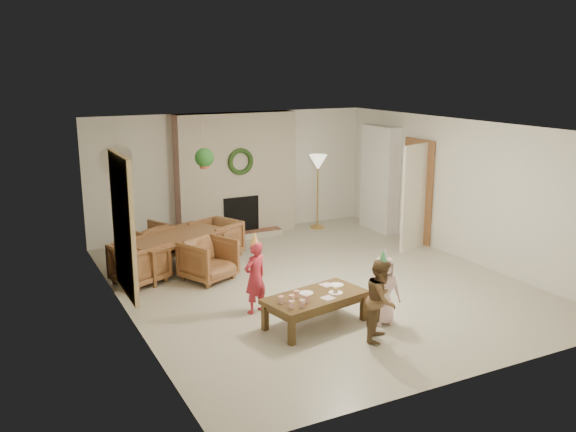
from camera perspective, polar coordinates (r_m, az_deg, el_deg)
floor at (r=9.95m, az=2.60°, el=-6.19°), size 7.00×7.00×0.00m
ceiling at (r=9.39m, az=2.77°, el=8.30°), size 7.00×7.00×0.00m
wall_back at (r=12.69m, az=-5.16°, el=3.99°), size 7.00×0.00×7.00m
wall_front at (r=6.89m, az=17.27°, el=-4.99°), size 7.00×0.00×7.00m
wall_left at (r=8.55m, az=-15.08°, el=-1.22°), size 0.00×7.00×7.00m
wall_right at (r=11.35m, az=15.98°, el=2.35°), size 0.00×7.00×7.00m
fireplace_mass at (r=12.51m, az=-4.82°, el=3.85°), size 2.50×0.40×2.50m
fireplace_hearth at (r=12.45m, az=-4.10°, el=-1.79°), size 1.60×0.30×0.12m
fireplace_firebox at (r=12.51m, az=-4.43°, el=0.12°), size 0.75×0.12×0.75m
fireplace_wreath at (r=12.25m, az=-4.44°, el=5.07°), size 0.54×0.10×0.54m
floor_lamp_base at (r=13.25m, az=2.75°, el=-1.01°), size 0.30×0.30×0.03m
floor_lamp_post at (r=13.09m, az=2.78°, el=2.05°), size 0.03×0.03×1.42m
floor_lamp_shade at (r=12.97m, az=2.82°, el=5.01°), size 0.38×0.38×0.32m
bookshelf_carcass at (r=13.03m, az=8.56°, el=3.47°), size 0.30×1.00×2.20m
bookshelf_shelf_a at (r=13.15m, az=8.39°, el=0.68°), size 0.30×0.92×0.03m
bookshelf_shelf_b at (r=13.06m, az=8.45°, el=2.39°), size 0.30×0.92×0.03m
bookshelf_shelf_c at (r=12.99m, az=8.51°, el=4.12°), size 0.30×0.92×0.03m
bookshelf_shelf_d at (r=12.93m, az=8.58°, el=5.87°), size 0.30×0.92×0.03m
books_row_lower at (r=12.99m, az=8.72°, el=1.14°), size 0.20×0.40×0.24m
books_row_mid at (r=13.06m, az=8.28°, el=3.02°), size 0.20×0.44×0.24m
books_row_upper at (r=12.88m, az=8.72°, el=4.61°), size 0.20×0.36×0.22m
door_frame at (r=12.26m, az=11.98°, el=2.30°), size 0.05×0.86×2.04m
door_leaf at (r=11.74m, az=11.69°, el=1.71°), size 0.77×0.32×2.00m
curtain_panel at (r=8.75m, az=-15.10°, el=-0.88°), size 0.06×1.20×2.00m
dining_table at (r=10.58m, az=-10.36°, el=-3.41°), size 2.01×1.63×0.62m
dining_chair_near at (r=10.03m, az=-7.42°, el=-4.07°), size 0.98×0.99×0.68m
dining_chair_far at (r=11.14m, az=-13.02°, el=-2.49°), size 0.98×0.99×0.68m
dining_chair_left at (r=10.10m, az=-13.65°, el=-4.21°), size 0.99×0.98×0.68m
dining_chair_right at (r=11.20m, az=-6.68°, el=-2.13°), size 0.99×0.98×0.68m
hanging_plant_cord at (r=10.26m, az=-7.84°, el=6.68°), size 0.01×0.01×0.70m
hanging_plant_pot at (r=10.31m, az=-7.78°, el=4.75°), size 0.16×0.16×0.12m
hanging_plant_foliage at (r=10.29m, az=-7.80°, el=5.41°), size 0.32×0.32×0.32m
coffee_table_top at (r=8.24m, az=2.57°, el=-7.57°), size 1.49×0.95×0.06m
coffee_table_apron at (r=8.27m, az=2.56°, el=-8.05°), size 1.37×0.82×0.09m
coffee_leg_fl at (r=7.75m, az=0.34°, el=-10.69°), size 0.09×0.09×0.36m
coffee_leg_fr at (r=8.53m, az=7.05°, el=-8.45°), size 0.09×0.09×0.36m
coffee_leg_bl at (r=8.16m, az=-2.16°, el=-9.39°), size 0.09×0.09×0.36m
coffee_leg_br at (r=8.91m, az=4.46°, el=-7.41°), size 0.09×0.09×0.36m
cup_a at (r=7.78m, az=0.34°, el=-8.25°), size 0.09×0.09×0.10m
cup_b at (r=7.94m, az=-0.63°, el=-7.80°), size 0.09×0.09×0.10m
cup_c at (r=7.82m, az=1.33°, el=-8.15°), size 0.09×0.09×0.10m
cup_d at (r=7.97m, az=0.34°, el=-7.70°), size 0.09×0.09×0.10m
cup_e at (r=7.97m, az=1.77°, el=-7.72°), size 0.09×0.09×0.10m
cup_f at (r=8.12m, az=0.80°, el=-7.29°), size 0.09×0.09×0.10m
plate_a at (r=8.29m, az=1.71°, el=-7.17°), size 0.23×0.23×0.01m
plate_b at (r=8.32m, az=4.46°, el=-7.12°), size 0.23×0.23×0.01m
plate_c at (r=8.60m, az=4.55°, el=-6.41°), size 0.23×0.23×0.01m
food_scoop at (r=8.30m, az=4.47°, el=-6.85°), size 0.09×0.09×0.07m
napkin_left at (r=8.13m, az=3.75°, el=-7.64°), size 0.19×0.19×0.01m
napkin_right at (r=8.59m, az=3.64°, el=-6.42°), size 0.19×0.19×0.01m
child_red at (r=8.62m, az=-3.08°, el=-5.73°), size 0.44×0.36×1.04m
party_hat_red at (r=8.44m, az=-3.12°, el=-2.12°), size 0.14×0.14×0.20m
child_plaid at (r=7.87m, az=8.68°, el=-7.70°), size 0.65×0.65×1.06m
party_hat_plaid at (r=7.69m, az=8.84°, el=-3.75°), size 0.16×0.16×0.17m
child_pink at (r=8.37m, az=8.91°, el=-6.84°), size 0.51×0.39×0.94m
party_hat_pink at (r=8.21m, az=9.04°, el=-3.52°), size 0.16×0.16×0.17m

